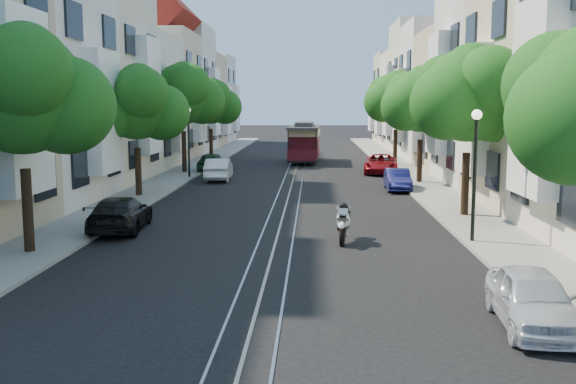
# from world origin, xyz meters

# --- Properties ---
(ground) EXTENTS (200.00, 200.00, 0.00)m
(ground) POSITION_xyz_m (0.00, 28.00, 0.00)
(ground) COLOR black
(ground) RESTS_ON ground
(sidewalk_east) EXTENTS (2.50, 80.00, 0.12)m
(sidewalk_east) POSITION_xyz_m (7.25, 28.00, 0.06)
(sidewalk_east) COLOR gray
(sidewalk_east) RESTS_ON ground
(sidewalk_west) EXTENTS (2.50, 80.00, 0.12)m
(sidewalk_west) POSITION_xyz_m (-7.25, 28.00, 0.06)
(sidewalk_west) COLOR gray
(sidewalk_west) RESTS_ON ground
(rail_left) EXTENTS (0.06, 80.00, 0.02)m
(rail_left) POSITION_xyz_m (-0.55, 28.00, 0.01)
(rail_left) COLOR gray
(rail_left) RESTS_ON ground
(rail_slot) EXTENTS (0.06, 80.00, 0.02)m
(rail_slot) POSITION_xyz_m (0.00, 28.00, 0.01)
(rail_slot) COLOR gray
(rail_slot) RESTS_ON ground
(rail_right) EXTENTS (0.06, 80.00, 0.02)m
(rail_right) POSITION_xyz_m (0.55, 28.00, 0.01)
(rail_right) COLOR gray
(rail_right) RESTS_ON ground
(lane_line) EXTENTS (0.08, 80.00, 0.01)m
(lane_line) POSITION_xyz_m (0.00, 28.00, 0.00)
(lane_line) COLOR tan
(lane_line) RESTS_ON ground
(townhouses_east) EXTENTS (7.75, 72.00, 12.00)m
(townhouses_east) POSITION_xyz_m (11.87, 27.91, 5.18)
(townhouses_east) COLOR beige
(townhouses_east) RESTS_ON ground
(townhouses_west) EXTENTS (7.75, 72.00, 11.76)m
(townhouses_west) POSITION_xyz_m (-11.87, 27.91, 5.08)
(townhouses_west) COLOR silver
(townhouses_west) RESTS_ON ground
(tree_e_b) EXTENTS (4.93, 4.08, 6.68)m
(tree_e_b) POSITION_xyz_m (7.26, 8.98, 4.73)
(tree_e_b) COLOR black
(tree_e_b) RESTS_ON ground
(tree_e_c) EXTENTS (4.84, 3.99, 6.52)m
(tree_e_c) POSITION_xyz_m (7.26, 19.98, 4.60)
(tree_e_c) COLOR black
(tree_e_c) RESTS_ON ground
(tree_e_d) EXTENTS (5.01, 4.16, 6.85)m
(tree_e_d) POSITION_xyz_m (7.26, 30.98, 4.87)
(tree_e_d) COLOR black
(tree_e_d) RESTS_ON ground
(tree_w_a) EXTENTS (4.93, 4.08, 6.68)m
(tree_w_a) POSITION_xyz_m (-7.14, 1.98, 4.73)
(tree_w_a) COLOR black
(tree_w_a) RESTS_ON ground
(tree_w_b) EXTENTS (4.72, 3.87, 6.27)m
(tree_w_b) POSITION_xyz_m (-7.14, 13.98, 4.40)
(tree_w_b) COLOR black
(tree_w_b) RESTS_ON ground
(tree_w_c) EXTENTS (5.13, 4.28, 7.09)m
(tree_w_c) POSITION_xyz_m (-7.14, 24.98, 5.07)
(tree_w_c) COLOR black
(tree_w_c) RESTS_ON ground
(tree_w_d) EXTENTS (4.84, 3.99, 6.52)m
(tree_w_d) POSITION_xyz_m (-7.14, 35.98, 4.60)
(tree_w_d) COLOR black
(tree_w_d) RESTS_ON ground
(lamp_east) EXTENTS (0.32, 0.32, 4.16)m
(lamp_east) POSITION_xyz_m (6.30, 4.00, 2.85)
(lamp_east) COLOR black
(lamp_east) RESTS_ON ground
(lamp_west) EXTENTS (0.32, 0.32, 4.16)m
(lamp_west) POSITION_xyz_m (-6.30, 22.00, 2.85)
(lamp_west) COLOR black
(lamp_west) RESTS_ON ground
(sportbike_rider) EXTENTS (0.56, 1.95, 1.36)m
(sportbike_rider) POSITION_xyz_m (2.20, 4.16, 0.71)
(sportbike_rider) COLOR black
(sportbike_rider) RESTS_ON ground
(cable_car) EXTENTS (2.59, 7.46, 2.84)m
(cable_car) POSITION_xyz_m (0.50, 33.62, 1.68)
(cable_car) COLOR black
(cable_car) RESTS_ON ground
(parked_car_e_near) EXTENTS (1.61, 3.53, 1.17)m
(parked_car_e_near) POSITION_xyz_m (5.60, -3.75, 0.59)
(parked_car_e_near) COLOR silver
(parked_car_e_near) RESTS_ON ground
(parked_car_e_mid) EXTENTS (1.27, 3.44, 1.13)m
(parked_car_e_mid) POSITION_xyz_m (5.60, 17.06, 0.56)
(parked_car_e_mid) COLOR #0D1145
(parked_car_e_mid) RESTS_ON ground
(parked_car_e_far) EXTENTS (2.62, 4.77, 1.26)m
(parked_car_e_far) POSITION_xyz_m (5.60, 25.39, 0.63)
(parked_car_e_far) COLOR maroon
(parked_car_e_far) RESTS_ON ground
(parked_car_w_near) EXTENTS (2.01, 4.31, 1.22)m
(parked_car_w_near) POSITION_xyz_m (-5.60, 5.75, 0.61)
(parked_car_w_near) COLOR black
(parked_car_w_near) RESTS_ON ground
(parked_car_w_mid) EXTENTS (1.57, 4.02, 1.30)m
(parked_car_w_mid) POSITION_xyz_m (-4.40, 21.27, 0.65)
(parked_car_w_mid) COLOR silver
(parked_car_w_mid) RESTS_ON ground
(parked_car_w_far) EXTENTS (1.65, 3.82, 1.28)m
(parked_car_w_far) POSITION_xyz_m (-5.60, 26.27, 0.64)
(parked_car_w_far) COLOR #15361D
(parked_car_w_far) RESTS_ON ground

